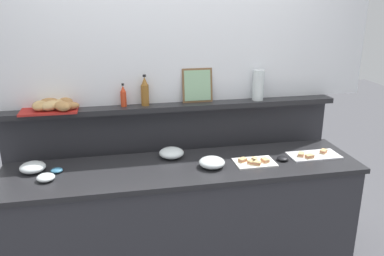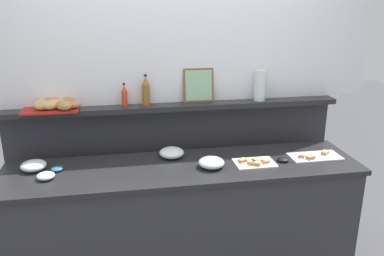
{
  "view_description": "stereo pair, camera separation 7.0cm",
  "coord_description": "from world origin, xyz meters",
  "px_view_note": "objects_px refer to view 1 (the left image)",
  "views": [
    {
      "loc": [
        -0.46,
        -2.52,
        2.05
      ],
      "look_at": [
        0.08,
        0.1,
        1.17
      ],
      "focal_mm": 37.31,
      "sensor_mm": 36.0,
      "label": 1
    },
    {
      "loc": [
        -0.39,
        -2.54,
        2.05
      ],
      "look_at": [
        0.08,
        0.1,
        1.17
      ],
      "focal_mm": 37.31,
      "sensor_mm": 36.0,
      "label": 2
    }
  ],
  "objects_px": {
    "condiment_bowl_red": "(283,159)",
    "framed_picture": "(197,85)",
    "glass_bowl_medium": "(33,168)",
    "condiment_bowl_teal": "(57,170)",
    "hot_sauce_bottle": "(123,96)",
    "glass_bowl_small": "(212,163)",
    "vinegar_bottle_amber": "(145,92)",
    "sandwich_platter_side": "(313,155)",
    "glass_bowl_large": "(171,153)",
    "sandwich_platter_front": "(254,162)",
    "glass_bowl_extra": "(46,178)",
    "bread_basket": "(53,105)",
    "water_carafe": "(258,85)"
  },
  "relations": [
    {
      "from": "sandwich_platter_side",
      "to": "glass_bowl_small",
      "type": "distance_m",
      "value": 0.79
    },
    {
      "from": "glass_bowl_small",
      "to": "vinegar_bottle_amber",
      "type": "relative_size",
      "value": 0.77
    },
    {
      "from": "sandwich_platter_front",
      "to": "condiment_bowl_red",
      "type": "relative_size",
      "value": 3.38
    },
    {
      "from": "hot_sauce_bottle",
      "to": "framed_picture",
      "type": "distance_m",
      "value": 0.58
    },
    {
      "from": "condiment_bowl_teal",
      "to": "bread_basket",
      "type": "relative_size",
      "value": 0.19
    },
    {
      "from": "sandwich_platter_front",
      "to": "vinegar_bottle_amber",
      "type": "distance_m",
      "value": 0.96
    },
    {
      "from": "glass_bowl_medium",
      "to": "bread_basket",
      "type": "relative_size",
      "value": 0.41
    },
    {
      "from": "sandwich_platter_side",
      "to": "glass_bowl_extra",
      "type": "distance_m",
      "value": 1.89
    },
    {
      "from": "glass_bowl_small",
      "to": "water_carafe",
      "type": "relative_size",
      "value": 0.76
    },
    {
      "from": "sandwich_platter_side",
      "to": "condiment_bowl_red",
      "type": "relative_size",
      "value": 4.45
    },
    {
      "from": "glass_bowl_large",
      "to": "glass_bowl_medium",
      "type": "distance_m",
      "value": 0.96
    },
    {
      "from": "condiment_bowl_red",
      "to": "condiment_bowl_teal",
      "type": "relative_size",
      "value": 1.04
    },
    {
      "from": "vinegar_bottle_amber",
      "to": "framed_picture",
      "type": "height_order",
      "value": "framed_picture"
    },
    {
      "from": "vinegar_bottle_amber",
      "to": "sandwich_platter_side",
      "type": "bearing_deg",
      "value": -19.95
    },
    {
      "from": "framed_picture",
      "to": "water_carafe",
      "type": "height_order",
      "value": "framed_picture"
    },
    {
      "from": "glass_bowl_medium",
      "to": "condiment_bowl_red",
      "type": "bearing_deg",
      "value": -5.07
    },
    {
      "from": "sandwich_platter_front",
      "to": "water_carafe",
      "type": "distance_m",
      "value": 0.67
    },
    {
      "from": "condiment_bowl_red",
      "to": "framed_picture",
      "type": "xyz_separation_m",
      "value": [
        -0.53,
        0.49,
        0.46
      ]
    },
    {
      "from": "sandwich_platter_side",
      "to": "water_carafe",
      "type": "distance_m",
      "value": 0.69
    },
    {
      "from": "glass_bowl_small",
      "to": "vinegar_bottle_amber",
      "type": "height_order",
      "value": "vinegar_bottle_amber"
    },
    {
      "from": "glass_bowl_extra",
      "to": "condiment_bowl_red",
      "type": "relative_size",
      "value": 1.38
    },
    {
      "from": "condiment_bowl_teal",
      "to": "glass_bowl_large",
      "type": "bearing_deg",
      "value": 7.16
    },
    {
      "from": "glass_bowl_medium",
      "to": "glass_bowl_small",
      "type": "height_order",
      "value": "glass_bowl_small"
    },
    {
      "from": "glass_bowl_medium",
      "to": "glass_bowl_extra",
      "type": "distance_m",
      "value": 0.19
    },
    {
      "from": "sandwich_platter_front",
      "to": "water_carafe",
      "type": "height_order",
      "value": "water_carafe"
    },
    {
      "from": "glass_bowl_large",
      "to": "glass_bowl_extra",
      "type": "xyz_separation_m",
      "value": [
        -0.85,
        -0.22,
        -0.01
      ]
    },
    {
      "from": "glass_bowl_extra",
      "to": "framed_picture",
      "type": "height_order",
      "value": "framed_picture"
    },
    {
      "from": "sandwich_platter_front",
      "to": "sandwich_platter_side",
      "type": "xyz_separation_m",
      "value": [
        0.48,
        0.04,
        -0.0
      ]
    },
    {
      "from": "sandwich_platter_front",
      "to": "hot_sauce_bottle",
      "type": "height_order",
      "value": "hot_sauce_bottle"
    },
    {
      "from": "condiment_bowl_red",
      "to": "condiment_bowl_teal",
      "type": "xyz_separation_m",
      "value": [
        -1.58,
        0.12,
        -0.0
      ]
    },
    {
      "from": "glass_bowl_extra",
      "to": "bread_basket",
      "type": "height_order",
      "value": "bread_basket"
    },
    {
      "from": "sandwich_platter_front",
      "to": "glass_bowl_small",
      "type": "distance_m",
      "value": 0.31
    },
    {
      "from": "glass_bowl_small",
      "to": "vinegar_bottle_amber",
      "type": "distance_m",
      "value": 0.75
    },
    {
      "from": "glass_bowl_small",
      "to": "condiment_bowl_red",
      "type": "height_order",
      "value": "glass_bowl_small"
    },
    {
      "from": "hot_sauce_bottle",
      "to": "water_carafe",
      "type": "relative_size",
      "value": 0.73
    },
    {
      "from": "glass_bowl_medium",
      "to": "framed_picture",
      "type": "distance_m",
      "value": 1.33
    },
    {
      "from": "bread_basket",
      "to": "framed_picture",
      "type": "relative_size",
      "value": 1.58
    },
    {
      "from": "sandwich_platter_front",
      "to": "condiment_bowl_red",
      "type": "xyz_separation_m",
      "value": [
        0.22,
        0.01,
        0.0
      ]
    },
    {
      "from": "condiment_bowl_teal",
      "to": "hot_sauce_bottle",
      "type": "bearing_deg",
      "value": 36.11
    },
    {
      "from": "sandwich_platter_side",
      "to": "glass_bowl_medium",
      "type": "xyz_separation_m",
      "value": [
        -1.99,
        0.12,
        0.02
      ]
    },
    {
      "from": "glass_bowl_large",
      "to": "bread_basket",
      "type": "bearing_deg",
      "value": 163.98
    },
    {
      "from": "framed_picture",
      "to": "glass_bowl_extra",
      "type": "bearing_deg",
      "value": -155.71
    },
    {
      "from": "hot_sauce_bottle",
      "to": "condiment_bowl_teal",
      "type": "bearing_deg",
      "value": -143.89
    },
    {
      "from": "sandwich_platter_side",
      "to": "glass_bowl_large",
      "type": "bearing_deg",
      "value": 169.83
    },
    {
      "from": "glass_bowl_medium",
      "to": "condiment_bowl_teal",
      "type": "bearing_deg",
      "value": -13.5
    },
    {
      "from": "vinegar_bottle_amber",
      "to": "hot_sauce_bottle",
      "type": "bearing_deg",
      "value": 179.08
    },
    {
      "from": "glass_bowl_large",
      "to": "bread_basket",
      "type": "height_order",
      "value": "bread_basket"
    },
    {
      "from": "condiment_bowl_teal",
      "to": "bread_basket",
      "type": "distance_m",
      "value": 0.5
    },
    {
      "from": "glass_bowl_extra",
      "to": "glass_bowl_medium",
      "type": "bearing_deg",
      "value": 122.92
    },
    {
      "from": "water_carafe",
      "to": "condiment_bowl_teal",
      "type": "bearing_deg",
      "value": -167.64
    }
  ]
}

